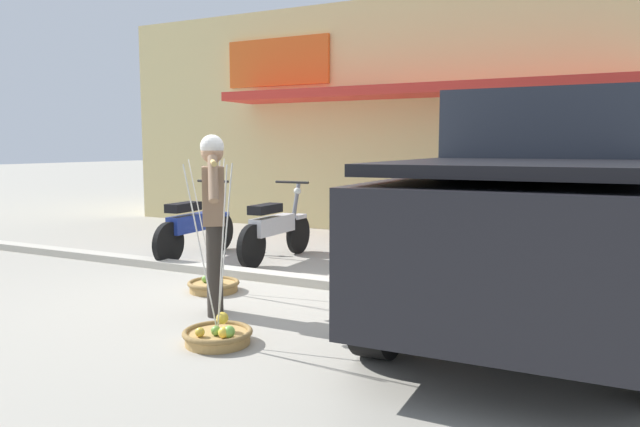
# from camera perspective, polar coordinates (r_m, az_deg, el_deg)

# --- Properties ---
(ground_plane) EXTENTS (90.00, 90.00, 0.00)m
(ground_plane) POSITION_cam_1_polar(r_m,az_deg,el_deg) (6.35, -5.36, -8.02)
(ground_plane) COLOR #9E998C
(sidewalk_curb) EXTENTS (20.00, 0.24, 0.10)m
(sidewalk_curb) POSITION_cam_1_polar(r_m,az_deg,el_deg) (6.93, -2.25, -6.35)
(sidewalk_curb) COLOR #BAB4A5
(sidewalk_curb) RESTS_ON ground
(fruit_vendor) EXTENTS (1.13, 1.42, 1.70)m
(fruit_vendor) POSITION_cam_1_polar(r_m,az_deg,el_deg) (5.64, -10.20, 0.17)
(fruit_vendor) COLOR #2D2823
(fruit_vendor) RESTS_ON ground
(fruit_basket_left_side) EXTENTS (0.57, 0.57, 1.45)m
(fruit_basket_left_side) POSITION_cam_1_polar(r_m,az_deg,el_deg) (4.95, -9.78, -11.35)
(fruit_basket_left_side) COLOR #B2894C
(fruit_basket_left_side) RESTS_ON ground
(fruit_basket_right_side) EXTENTS (0.57, 0.57, 1.45)m
(fruit_basket_right_side) POSITION_cam_1_polar(r_m,az_deg,el_deg) (6.67, -10.18, -6.73)
(fruit_basket_right_side) COLOR #B2894C
(fruit_basket_right_side) RESTS_ON ground
(motorcycle_nearest_shop) EXTENTS (0.54, 1.82, 1.09)m
(motorcycle_nearest_shop) POSITION_cam_1_polar(r_m,az_deg,el_deg) (8.65, -11.95, -1.20)
(motorcycle_nearest_shop) COLOR black
(motorcycle_nearest_shop) RESTS_ON ground
(motorcycle_second_in_row) EXTENTS (0.54, 1.82, 1.09)m
(motorcycle_second_in_row) POSITION_cam_1_polar(r_m,az_deg,el_deg) (8.24, -4.34, -1.45)
(motorcycle_second_in_row) COLOR black
(motorcycle_second_in_row) RESTS_ON ground
(parked_truck) EXTENTS (2.22, 4.75, 2.10)m
(parked_truck) POSITION_cam_1_polar(r_m,az_deg,el_deg) (5.78, 20.26, 0.55)
(parked_truck) COLOR black
(parked_truck) RESTS_ON ground
(storefront_building) EXTENTS (13.00, 6.00, 4.20)m
(storefront_building) POSITION_cam_1_polar(r_m,az_deg,el_deg) (12.98, 13.24, 8.58)
(storefront_building) COLOR #DBC684
(storefront_building) RESTS_ON ground
(wooden_crate) EXTENTS (0.44, 0.36, 0.32)m
(wooden_crate) POSITION_cam_1_polar(r_m,az_deg,el_deg) (7.56, 12.01, -4.55)
(wooden_crate) COLOR olive
(wooden_crate) RESTS_ON ground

